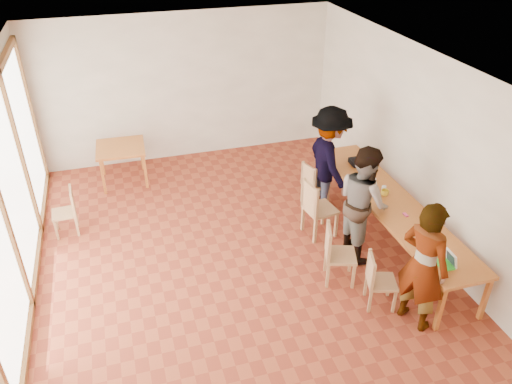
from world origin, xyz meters
TOP-DOWN VIEW (x-y plane):
  - ground at (0.00, 0.00)m, footprint 8.00×8.00m
  - wall_back at (0.00, 4.00)m, footprint 6.00×0.10m
  - wall_right at (3.00, 0.00)m, footprint 0.10×8.00m
  - window_wall at (-2.96, 0.00)m, footprint 0.10×8.00m
  - ceiling at (0.00, 0.00)m, footprint 6.00×8.00m
  - communal_table at (2.50, -0.02)m, footprint 0.80×4.00m
  - side_table at (-1.46, 3.20)m, footprint 0.90×0.90m
  - chair_near at (1.59, -1.29)m, footprint 0.48×0.48m
  - chair_mid at (1.26, -0.65)m, footprint 0.54×0.54m
  - chair_far at (1.42, 0.46)m, footprint 0.53×0.53m
  - chair_empty at (1.74, 1.34)m, footprint 0.49×0.49m
  - chair_spare at (-2.41, 1.70)m, footprint 0.40×0.40m
  - person_near at (1.96, -1.72)m, footprint 0.67×0.79m
  - person_mid at (1.94, -0.13)m, footprint 0.71×0.90m
  - person_far at (1.94, 1.16)m, footprint 0.74×1.26m
  - laptop_near at (2.41, -1.61)m, footprint 0.22×0.25m
  - laptop_mid at (2.53, -0.90)m, footprint 0.28×0.29m
  - laptop_far at (2.45, 0.50)m, footprint 0.25×0.26m
  - yellow_mug at (2.49, 0.17)m, footprint 0.15×0.15m
  - green_bottle at (2.61, 0.97)m, footprint 0.07×0.07m
  - clear_glass at (2.54, 0.30)m, footprint 0.07×0.07m
  - condiment_cup at (2.54, 0.73)m, footprint 0.08×0.08m
  - pink_phone at (2.51, -0.43)m, footprint 0.05×0.10m
  - black_pouch at (2.51, 1.26)m, footprint 0.16×0.26m

SIDE VIEW (x-z plane):
  - ground at x=0.00m, z-range 0.00..0.00m
  - chair_spare at x=-2.41m, z-range 0.28..0.71m
  - chair_near at x=1.59m, z-range 0.28..0.72m
  - chair_empty at x=1.74m, z-range 0.29..0.73m
  - chair_mid at x=1.26m, z-range 0.32..0.81m
  - chair_far at x=1.42m, z-range 0.35..0.88m
  - side_table at x=-1.46m, z-range 0.29..1.04m
  - communal_table at x=2.50m, z-range 0.33..1.08m
  - pink_phone at x=2.51m, z-range 0.75..0.76m
  - condiment_cup at x=2.54m, z-range 0.75..0.81m
  - clear_glass at x=2.54m, z-range 0.75..0.84m
  - black_pouch at x=2.51m, z-range 0.75..0.84m
  - laptop_far at x=2.45m, z-range 0.71..0.89m
  - yellow_mug at x=2.49m, z-range 0.75..0.85m
  - laptop_mid at x=2.53m, z-range 0.70..0.91m
  - laptop_near at x=2.41m, z-range 0.70..0.91m
  - green_bottle at x=2.61m, z-range 0.75..1.03m
  - person_mid at x=1.94m, z-range 0.00..1.83m
  - person_near at x=1.96m, z-range 0.00..1.85m
  - person_far at x=1.94m, z-range 0.00..1.93m
  - wall_back at x=0.00m, z-range 0.00..3.00m
  - wall_right at x=3.00m, z-range 0.00..3.00m
  - window_wall at x=-2.96m, z-range 0.00..3.00m
  - ceiling at x=0.00m, z-range 3.00..3.04m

